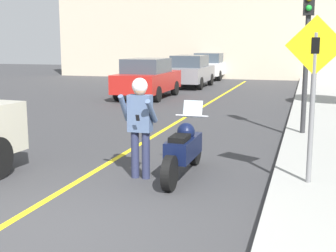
# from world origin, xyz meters

# --- Properties ---
(ground_plane) EXTENTS (80.00, 80.00, 0.00)m
(ground_plane) POSITION_xyz_m (0.00, 0.00, 0.00)
(ground_plane) COLOR #38383A
(road_center_line) EXTENTS (0.12, 36.00, 0.01)m
(road_center_line) POSITION_xyz_m (-0.60, 6.00, 0.00)
(road_center_line) COLOR yellow
(road_center_line) RESTS_ON ground
(building_backdrop) EXTENTS (28.00, 1.20, 7.28)m
(building_backdrop) POSITION_xyz_m (0.00, 26.00, 3.64)
(building_backdrop) COLOR beige
(building_backdrop) RESTS_ON ground
(motorcycle) EXTENTS (0.62, 2.31, 1.27)m
(motorcycle) POSITION_xyz_m (1.05, 2.96, 0.49)
(motorcycle) COLOR black
(motorcycle) RESTS_ON ground
(person_biker) EXTENTS (0.59, 0.48, 1.76)m
(person_biker) POSITION_xyz_m (0.36, 2.62, 1.08)
(person_biker) COLOR #282D4C
(person_biker) RESTS_ON ground
(crossing_sign) EXTENTS (0.91, 0.08, 2.60)m
(crossing_sign) POSITION_xyz_m (3.17, 2.67, 1.72)
(crossing_sign) COLOR slate
(crossing_sign) RESTS_ON sidewalk_curb
(traffic_light) EXTENTS (0.26, 0.30, 3.58)m
(traffic_light) POSITION_xyz_m (3.02, 6.93, 2.65)
(traffic_light) COLOR #2D2D30
(traffic_light) RESTS_ON sidewalk_curb
(parked_car_red) EXTENTS (1.88, 4.20, 1.68)m
(parked_car_red) POSITION_xyz_m (-3.47, 14.01, 0.86)
(parked_car_red) COLOR black
(parked_car_red) RESTS_ON ground
(parked_car_grey) EXTENTS (1.88, 4.20, 1.68)m
(parked_car_grey) POSITION_xyz_m (-2.93, 19.32, 0.86)
(parked_car_grey) COLOR black
(parked_car_grey) RESTS_ON ground
(parked_car_white) EXTENTS (1.88, 4.20, 1.68)m
(parked_car_white) POSITION_xyz_m (-3.04, 25.05, 0.86)
(parked_car_white) COLOR black
(parked_car_white) RESTS_ON ground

